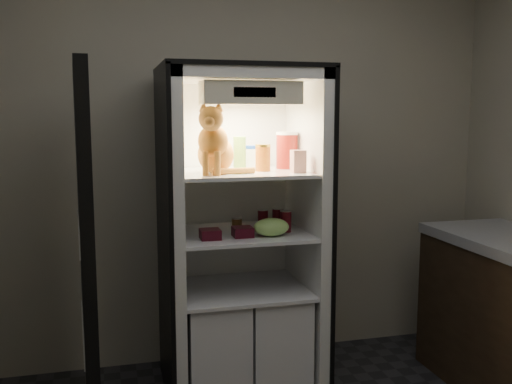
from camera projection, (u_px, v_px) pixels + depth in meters
room_shell at (331, 111)px, 1.91m from camera, size 3.60×3.60×3.60m
refrigerator at (239, 254)px, 3.35m from camera, size 0.90×0.72×1.88m
fridge_door at (87, 257)px, 2.80m from camera, size 0.11×0.87×1.85m
tabby_cat at (214, 146)px, 3.07m from camera, size 0.33×0.39×0.40m
parmesan_shaker at (240, 153)px, 3.29m from camera, size 0.07×0.07×0.19m
mayo_tub at (251, 157)px, 3.42m from camera, size 0.10×0.10×0.13m
salsa_jar at (263, 158)px, 3.22m from camera, size 0.09×0.09×0.15m
pepper_jar at (287, 150)px, 3.37m from camera, size 0.13×0.13×0.22m
cream_carton at (298, 161)px, 3.13m from camera, size 0.07×0.07×0.12m
soda_can_a at (263, 219)px, 3.36m from camera, size 0.06×0.06×0.11m
soda_can_b at (278, 219)px, 3.34m from camera, size 0.07×0.07×0.12m
soda_can_c at (286, 221)px, 3.26m from camera, size 0.07×0.07×0.12m
condiment_jar at (237, 224)px, 3.28m from camera, size 0.06×0.06×0.08m
grape_bag at (271, 227)px, 3.15m from camera, size 0.20×0.15×0.10m
berry_box_left at (210, 234)px, 3.08m from camera, size 0.11×0.11×0.05m
berry_box_right at (243, 232)px, 3.14m from camera, size 0.11×0.11×0.05m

